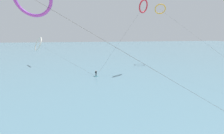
% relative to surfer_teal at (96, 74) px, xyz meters
% --- Properties ---
extents(sea_water, '(400.00, 200.00, 0.08)m').
position_rel_surfer_teal_xyz_m(sea_water, '(2.47, 70.62, -0.78)').
color(sea_water, slate).
rests_on(sea_water, ground).
extents(surfer_teal, '(1.40, 0.66, 1.70)m').
position_rel_surfer_teal_xyz_m(surfer_teal, '(0.00, 0.00, 0.00)').
color(surfer_teal, teal).
rests_on(surfer_teal, ground).
extents(kite_amber, '(4.94, 46.58, 23.40)m').
position_rel_surfer_teal_xyz_m(kite_amber, '(26.74, 17.51, 20.67)').
color(kite_amber, orange).
rests_on(kite_amber, ground).
extents(kite_crimson, '(16.76, 5.87, 21.91)m').
position_rel_surfer_teal_xyz_m(kite_crimson, '(14.75, 4.24, 19.11)').
color(kite_crimson, red).
rests_on(kite_crimson, ground).
extents(kite_ivory, '(23.42, 21.62, 10.72)m').
position_rel_surfer_teal_xyz_m(kite_ivory, '(-20.83, 18.61, 7.35)').
color(kite_ivory, silver).
rests_on(kite_ivory, ground).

